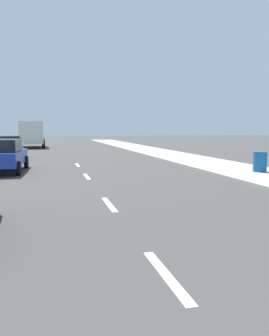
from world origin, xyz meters
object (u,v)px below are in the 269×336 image
Objects in this scene: parked_car_silver at (9,146)px; trash_bin_far at (260,162)px; parked_car_blue at (3,155)px; delivery_truck at (32,134)px.

trash_bin_far is (11.84, -11.51, -0.25)m from parked_car_silver.
parked_car_blue is 7.65m from parked_car_silver.
parked_car_blue is 11.97m from trash_bin_far.
trash_bin_far is at bearing -15.71° from parked_car_blue.
parked_car_blue is at bearing -92.37° from delivery_truck.
delivery_truck reaches higher than parked_car_blue.
delivery_truck reaches higher than trash_bin_far.
parked_car_blue is 0.69× the size of delivery_truck.
parked_car_blue is 4.82× the size of trash_bin_far.
parked_car_blue and parked_car_silver have the same top height.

